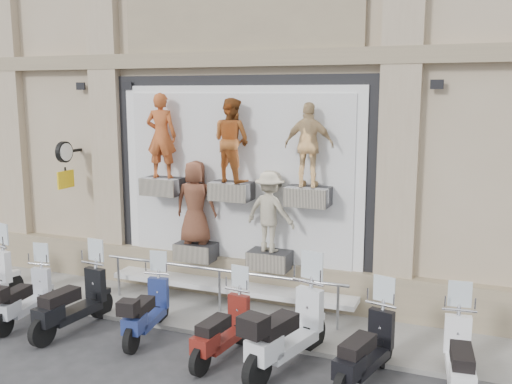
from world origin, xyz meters
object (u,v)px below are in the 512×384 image
at_px(scooter_d, 72,290).
at_px(scooter_e, 146,299).
at_px(clock_sign_bracket, 65,159).
at_px(scooter_c, 24,287).
at_px(scooter_g, 288,316).
at_px(guard_rail, 220,292).
at_px(scooter_h, 366,336).
at_px(scooter_f, 222,317).
at_px(scooter_i, 461,345).

height_order(scooter_d, scooter_e, scooter_d).
relative_size(clock_sign_bracket, scooter_d, 0.53).
relative_size(scooter_c, scooter_e, 0.99).
distance_m(scooter_d, scooter_g, 3.99).
height_order(guard_rail, scooter_d, scooter_d).
distance_m(scooter_c, scooter_d, 1.08).
height_order(scooter_g, scooter_h, scooter_g).
distance_m(clock_sign_bracket, scooter_d, 3.45).
relative_size(scooter_e, scooter_h, 0.94).
bearing_deg(scooter_d, scooter_f, 6.58).
distance_m(scooter_d, scooter_f, 2.92).
bearing_deg(guard_rail, scooter_i, -17.38).
distance_m(scooter_d, scooter_e, 1.39).
height_order(scooter_e, scooter_g, scooter_g).
bearing_deg(guard_rail, scooter_e, -117.96).
xyz_separation_m(scooter_f, scooter_i, (3.56, 0.26, 0.04)).
height_order(guard_rail, scooter_g, scooter_g).
relative_size(scooter_c, scooter_d, 0.89).
distance_m(guard_rail, scooter_f, 1.84).
height_order(scooter_e, scooter_f, scooter_e).
relative_size(guard_rail, scooter_d, 2.64).
relative_size(scooter_e, scooter_f, 1.00).
height_order(scooter_c, scooter_i, scooter_i).
distance_m(clock_sign_bracket, scooter_i, 8.73).
bearing_deg(scooter_e, guard_rail, 53.35).
bearing_deg(guard_rail, scooter_d, -141.57).
distance_m(guard_rail, scooter_e, 1.58).
bearing_deg(guard_rail, scooter_f, -63.13).
xyz_separation_m(guard_rail, clock_sign_bracket, (-3.90, 0.47, 2.34)).
relative_size(scooter_f, scooter_h, 0.94).
bearing_deg(scooter_d, scooter_h, 6.73).
relative_size(scooter_f, scooter_i, 0.95).
height_order(clock_sign_bracket, scooter_f, clock_sign_bracket).
relative_size(scooter_d, scooter_g, 0.91).
xyz_separation_m(guard_rail, scooter_f, (0.82, -1.63, 0.23)).
bearing_deg(scooter_h, scooter_f, -165.20).
bearing_deg(scooter_c, scooter_g, -5.88).
xyz_separation_m(scooter_h, scooter_i, (1.28, 0.22, -0.01)).
bearing_deg(scooter_g, clock_sign_bracket, 175.74).
xyz_separation_m(scooter_e, scooter_f, (1.56, -0.24, -0.00)).
bearing_deg(scooter_h, scooter_d, -165.40).
xyz_separation_m(scooter_g, scooter_h, (1.21, -0.03, -0.12)).
bearing_deg(scooter_f, scooter_c, -172.20).
bearing_deg(clock_sign_bracket, scooter_i, -12.52).
height_order(guard_rail, scooter_e, scooter_e).
height_order(guard_rail, scooter_c, scooter_c).
bearing_deg(scooter_i, scooter_g, 177.53).
height_order(guard_rail, scooter_h, scooter_h).
bearing_deg(scooter_i, scooter_e, 173.47).
bearing_deg(scooter_i, scooter_f, 177.44).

